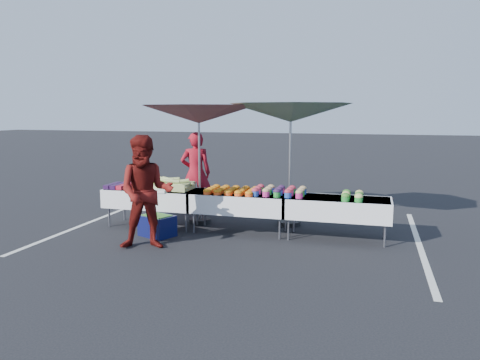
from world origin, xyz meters
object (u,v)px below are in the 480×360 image
(umbrella_left, at_px, (199,115))
(storage_bin, at_px, (157,225))
(vendor, at_px, (196,173))
(table_right, at_px, (337,207))
(table_center, at_px, (240,202))
(customer, at_px, (146,192))
(table_left, at_px, (153,197))
(umbrella_right, at_px, (291,114))

(umbrella_left, bearing_deg, storage_bin, -107.82)
(storage_bin, bearing_deg, umbrella_left, 95.00)
(vendor, bearing_deg, table_right, 136.03)
(table_center, bearing_deg, storage_bin, -153.84)
(customer, relative_size, umbrella_left, 0.71)
(table_center, distance_m, vendor, 1.97)
(customer, bearing_deg, table_left, 92.00)
(table_right, distance_m, customer, 3.35)
(table_left, distance_m, table_center, 1.80)
(umbrella_left, relative_size, umbrella_right, 0.93)
(table_right, height_order, umbrella_left, umbrella_left)
(table_center, distance_m, table_right, 1.80)
(table_center, bearing_deg, vendor, 136.38)
(storage_bin, bearing_deg, vendor, 113.37)
(vendor, height_order, umbrella_left, umbrella_left)
(umbrella_right, bearing_deg, vendor, 166.23)
(table_left, relative_size, storage_bin, 2.57)
(table_center, height_order, umbrella_left, umbrella_left)
(customer, bearing_deg, storage_bin, 82.94)
(table_right, bearing_deg, storage_bin, -167.93)
(table_right, bearing_deg, table_center, 180.00)
(table_left, bearing_deg, table_right, 0.00)
(umbrella_left, distance_m, umbrella_right, 1.83)
(table_right, height_order, vendor, vendor)
(table_right, relative_size, umbrella_right, 0.65)
(umbrella_right, bearing_deg, table_left, -162.90)
(table_left, height_order, umbrella_right, umbrella_right)
(umbrella_right, relative_size, storage_bin, 3.96)
(umbrella_right, distance_m, storage_bin, 3.33)
(table_right, xyz_separation_m, vendor, (-3.21, 1.34, 0.33))
(table_right, relative_size, umbrella_left, 0.70)
(table_center, height_order, table_right, same)
(table_center, xyz_separation_m, umbrella_right, (0.80, 0.80, 1.64))
(table_left, bearing_deg, umbrella_left, 32.85)
(vendor, xyz_separation_m, storage_bin, (0.02, -2.02, -0.71))
(umbrella_left, bearing_deg, table_left, -147.15)
(customer, bearing_deg, table_center, 29.07)
(table_left, distance_m, umbrella_right, 3.18)
(table_center, xyz_separation_m, storage_bin, (-1.39, -0.68, -0.38))
(table_center, height_order, vendor, vendor)
(umbrella_right, bearing_deg, customer, -132.13)
(table_center, xyz_separation_m, vendor, (-1.41, 1.34, 0.33))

